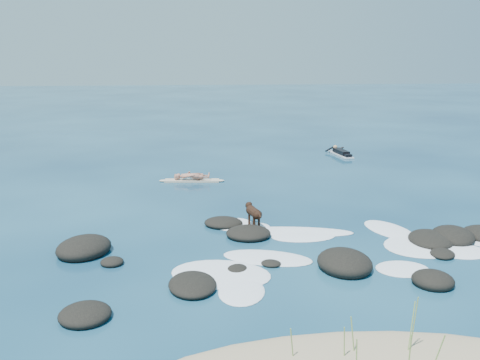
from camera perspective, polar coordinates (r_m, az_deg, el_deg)
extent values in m
plane|color=#0A2642|center=(17.01, 4.84, -6.01)|extent=(160.00, 160.00, 0.00)
cylinder|color=#759749|center=(10.20, 5.57, -17.15)|extent=(0.11, 0.10, 0.71)
cylinder|color=#759749|center=(10.06, 17.61, -17.61)|extent=(0.03, 0.07, 0.90)
cylinder|color=#759749|center=(10.81, 18.05, -14.50)|extent=(0.07, 0.14, 1.18)
cylinder|color=#759749|center=(10.50, 11.94, -16.07)|extent=(0.14, 0.05, 0.83)
cylinder|color=#759749|center=(10.82, 17.81, -14.87)|extent=(0.19, 0.24, 1.02)
cylinder|color=#759749|center=(10.32, 11.06, -16.89)|extent=(0.07, 0.06, 0.74)
ellipsoid|color=black|center=(15.21, -13.49, -8.51)|extent=(0.72, 0.71, 0.25)
ellipsoid|color=black|center=(17.90, 21.77, -5.55)|extent=(1.76, 1.99, 0.49)
ellipsoid|color=black|center=(16.90, 0.90, -5.71)|extent=(1.54, 1.43, 0.42)
ellipsoid|color=black|center=(14.41, 19.88, -10.03)|extent=(1.38, 1.39, 0.45)
ellipsoid|color=black|center=(14.41, -0.32, -9.48)|extent=(0.74, 0.81, 0.16)
ellipsoid|color=black|center=(16.44, 20.78, -7.37)|extent=(0.97, 1.05, 0.23)
ellipsoid|color=black|center=(17.98, -1.78, -4.59)|extent=(1.56, 1.43, 0.35)
ellipsoid|color=black|center=(14.78, 11.10, -8.65)|extent=(1.53, 1.80, 0.63)
ellipsoid|color=black|center=(14.78, 3.34, -8.89)|extent=(0.70, 0.66, 0.17)
ellipsoid|color=black|center=(12.47, -16.21, -13.60)|extent=(1.24, 1.26, 0.38)
ellipsoid|color=black|center=(17.39, 19.65, -5.99)|extent=(1.73, 1.99, 0.39)
ellipsoid|color=black|center=(13.45, -5.10, -11.05)|extent=(1.32, 1.64, 0.36)
ellipsoid|color=black|center=(16.20, -16.32, -6.96)|extent=(2.06, 2.20, 0.62)
ellipsoid|color=white|center=(17.03, 6.78, -6.00)|extent=(2.07, 1.13, 0.12)
ellipsoid|color=white|center=(17.43, 5.92, -5.51)|extent=(3.88, 1.56, 0.12)
ellipsoid|color=white|center=(14.20, -2.05, -9.99)|extent=(3.14, 2.66, 0.12)
ellipsoid|color=white|center=(15.24, 2.95, -8.31)|extent=(2.82, 1.97, 0.12)
ellipsoid|color=white|center=(16.98, 22.25, -7.02)|extent=(1.98, 1.72, 0.12)
ellipsoid|color=white|center=(13.24, 0.17, -11.80)|extent=(1.39, 1.81, 0.12)
ellipsoid|color=white|center=(17.09, 19.09, -6.61)|extent=(3.03, 2.72, 0.12)
ellipsoid|color=white|center=(18.06, -0.73, -4.75)|extent=(1.65, 1.67, 0.12)
ellipsoid|color=white|center=(15.13, 16.95, -9.08)|extent=(1.47, 1.21, 0.12)
ellipsoid|color=white|center=(18.18, 15.62, -5.15)|extent=(1.77, 2.44, 0.12)
ellipsoid|color=white|center=(17.81, 1.46, -5.03)|extent=(1.10, 0.90, 0.12)
cube|color=beige|center=(24.08, -5.15, -0.06)|extent=(2.48, 0.72, 0.08)
ellipsoid|color=beige|center=(24.01, -2.25, -0.05)|extent=(0.51, 0.32, 0.09)
ellipsoid|color=beige|center=(24.21, -8.03, -0.06)|extent=(0.51, 0.32, 0.09)
imported|color=#AA6D59|center=(23.90, -5.19, 1.89)|extent=(0.43, 0.61, 1.59)
cube|color=silver|center=(30.59, 10.72, 2.69)|extent=(0.86, 2.37, 0.08)
ellipsoid|color=silver|center=(31.63, 9.86, 3.07)|extent=(0.35, 0.54, 0.09)
cube|color=black|center=(30.56, 10.74, 2.98)|extent=(0.62, 1.47, 0.23)
sphere|color=tan|center=(31.28, 10.13, 3.48)|extent=(0.28, 0.28, 0.24)
cylinder|color=black|center=(31.33, 9.51, 3.26)|extent=(0.55, 0.38, 0.26)
cylinder|color=black|center=(31.56, 10.49, 3.30)|extent=(0.59, 0.24, 0.26)
cube|color=black|center=(29.86, 11.35, 2.62)|extent=(0.44, 0.63, 0.15)
cylinder|color=black|center=(17.55, 1.51, -3.47)|extent=(0.47, 0.70, 0.31)
sphere|color=black|center=(17.81, 1.16, -3.22)|extent=(0.40, 0.40, 0.33)
sphere|color=black|center=(17.30, 1.87, -3.73)|extent=(0.36, 0.36, 0.29)
sphere|color=black|center=(17.94, 0.94, -2.72)|extent=(0.29, 0.29, 0.23)
cone|color=black|center=(18.07, 0.78, -2.66)|extent=(0.16, 0.17, 0.12)
cone|color=black|center=(17.89, 0.77, -2.46)|extent=(0.12, 0.10, 0.11)
cone|color=black|center=(17.93, 1.13, -2.42)|extent=(0.12, 0.10, 0.11)
cylinder|color=black|center=(17.82, 0.99, -4.34)|extent=(0.10, 0.10, 0.42)
cylinder|color=black|center=(17.88, 1.48, -4.28)|extent=(0.10, 0.10, 0.42)
cylinder|color=black|center=(17.43, 1.53, -4.75)|extent=(0.10, 0.10, 0.42)
cylinder|color=black|center=(17.49, 2.03, -4.69)|extent=(0.10, 0.10, 0.42)
cylinder|color=black|center=(17.15, 2.06, -3.69)|extent=(0.13, 0.31, 0.18)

